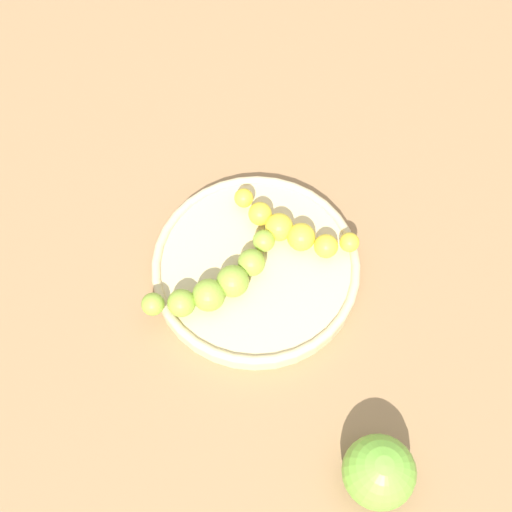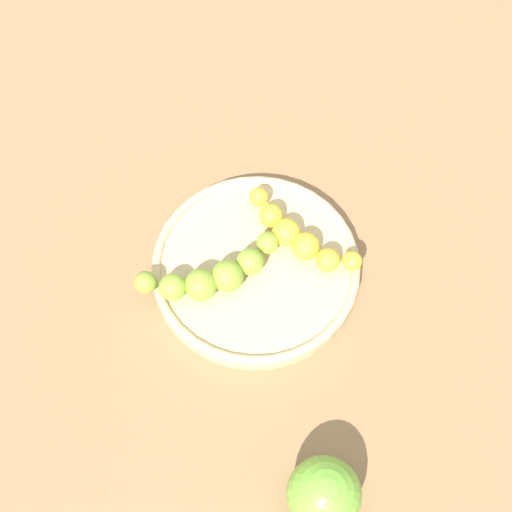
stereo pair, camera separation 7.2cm
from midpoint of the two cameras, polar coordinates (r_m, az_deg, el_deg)
ground_plane at (r=0.75m, az=-2.72°, el=-1.58°), size 2.40×2.40×0.00m
fruit_bowl at (r=0.74m, az=-2.76°, el=-1.18°), size 0.22×0.22×0.02m
banana_yellow at (r=0.73m, az=0.24°, el=2.00°), size 0.10×0.12×0.03m
banana_green at (r=0.71m, az=-6.10°, el=-2.57°), size 0.08×0.15×0.03m
apple_green at (r=0.66m, az=6.98°, el=-17.72°), size 0.07×0.07×0.07m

